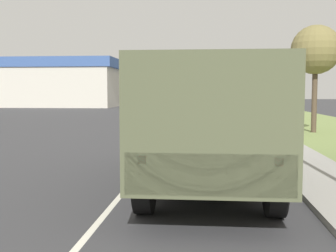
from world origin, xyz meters
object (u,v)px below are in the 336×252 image
object	(u,v)px
car_fourth_ahead	(175,105)
car_farthest_ahead	(182,101)
car_second_ahead	(163,111)
car_nearest_ahead	(200,121)
military_truck	(209,116)
car_third_ahead	(166,107)

from	to	relation	value
car_fourth_ahead	car_farthest_ahead	distance (m)	15.85
car_second_ahead	car_farthest_ahead	size ratio (longest dim) A/B	1.08
car_nearest_ahead	car_fourth_ahead	world-z (taller)	car_nearest_ahead
car_nearest_ahead	car_fourth_ahead	distance (m)	27.43
car_second_ahead	car_farthest_ahead	distance (m)	32.13
military_truck	car_second_ahead	bearing A→B (deg)	98.60
car_fourth_ahead	car_second_ahead	bearing A→B (deg)	-88.72
car_second_ahead	car_fourth_ahead	bearing A→B (deg)	91.28
car_nearest_ahead	car_second_ahead	bearing A→B (deg)	104.69
car_nearest_ahead	car_third_ahead	xyz separation A→B (m)	(-3.51, 19.12, 0.01)
car_nearest_ahead	car_second_ahead	distance (m)	11.33
car_fourth_ahead	military_truck	bearing A→B (deg)	-84.55
car_second_ahead	car_fourth_ahead	xyz separation A→B (m)	(-0.36, 16.28, -0.07)
car_second_ahead	car_fourth_ahead	distance (m)	16.29
military_truck	car_nearest_ahead	size ratio (longest dim) A/B	1.74
car_nearest_ahead	car_fourth_ahead	bearing A→B (deg)	96.77
car_farthest_ahead	car_nearest_ahead	bearing A→B (deg)	-85.52
car_nearest_ahead	car_farthest_ahead	bearing A→B (deg)	94.48
car_nearest_ahead	car_second_ahead	world-z (taller)	car_nearest_ahead
car_nearest_ahead	car_farthest_ahead	xyz separation A→B (m)	(-3.38, 43.09, -0.01)
car_nearest_ahead	car_third_ahead	size ratio (longest dim) A/B	0.95
car_nearest_ahead	car_farthest_ahead	distance (m)	43.22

